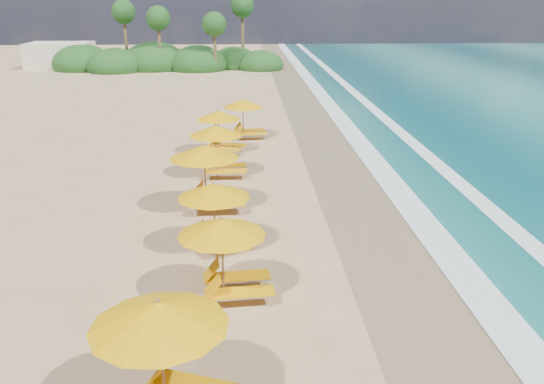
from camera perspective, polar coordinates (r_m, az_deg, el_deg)
The scene contains 12 objects.
ground at distance 20.29m, azimuth 0.00°, elevation -3.20°, with size 160.00×160.00×0.00m, color tan.
wet_sand at distance 20.86m, azimuth 11.06°, elevation -2.92°, with size 4.00×160.00×0.01m, color #887351.
surf_foam at distance 21.65m, azimuth 18.03°, elevation -2.64°, with size 4.00×160.00×0.01m.
station_1 at distance 10.97m, azimuth -10.25°, elevation -16.07°, with size 3.40×3.33×2.65m.
station_2 at distance 14.97m, azimuth -4.38°, elevation -6.20°, with size 2.73×2.56×2.39m.
station_3 at distance 17.83m, azimuth -5.39°, elevation -2.00°, with size 3.11×3.11×2.35m.
station_4 at distance 21.17m, azimuth -6.31°, elevation 1.96°, with size 2.92×2.71×2.66m.
station_5 at distance 25.27m, azimuth -5.31°, elevation 4.59°, with size 2.64×2.44×2.45m.
station_6 at distance 29.16m, azimuth -5.14°, elevation 6.44°, with size 2.89×2.80×2.31m.
station_7 at distance 32.26m, azimuth -2.65°, elevation 7.77°, with size 2.70×2.55×2.33m.
treeline at distance 65.20m, azimuth -11.06°, elevation 13.07°, with size 25.80×8.80×9.74m.
beach_building at distance 70.25m, azimuth -20.84°, elevation 12.96°, with size 7.00×5.00×2.80m, color beige.
Camera 1 is at (-0.93, -18.71, 7.80)m, focal length 36.79 mm.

